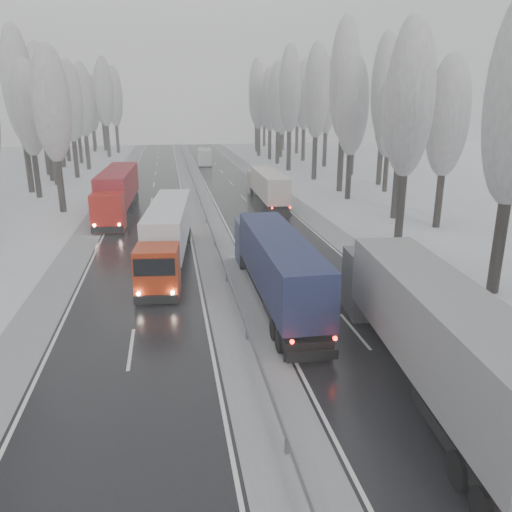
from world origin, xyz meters
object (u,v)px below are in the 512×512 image
object	(u,v)px
truck_red_white	(168,230)
truck_red_red	(117,189)
truck_cream_box	(267,185)
box_truck_distant	(205,157)
truck_blue_box	(275,261)
truck_grey_tarp	(428,324)

from	to	relation	value
truck_red_white	truck_red_red	xyz separation A→B (m)	(-4.76, 16.39, 0.26)
truck_cream_box	box_truck_distant	bearing A→B (deg)	97.10
truck_blue_box	box_truck_distant	distance (m)	65.25
box_truck_distant	truck_red_white	distance (m)	57.62
truck_grey_tarp	truck_red_red	world-z (taller)	truck_grey_tarp
truck_cream_box	truck_red_white	world-z (taller)	truck_red_white
truck_red_red	truck_blue_box	bearing A→B (deg)	-64.84
box_truck_distant	truck_blue_box	bearing A→B (deg)	-86.71
truck_blue_box	truck_red_white	world-z (taller)	truck_blue_box
truck_grey_tarp	box_truck_distant	world-z (taller)	truck_grey_tarp
truck_grey_tarp	truck_cream_box	xyz separation A→B (m)	(1.01, 36.60, -0.40)
truck_grey_tarp	truck_red_white	world-z (taller)	truck_grey_tarp
truck_grey_tarp	truck_blue_box	world-z (taller)	truck_grey_tarp
truck_blue_box	truck_cream_box	world-z (taller)	truck_blue_box
truck_cream_box	truck_red_red	distance (m)	15.60
truck_grey_tarp	truck_cream_box	distance (m)	36.61
truck_blue_box	box_truck_distant	size ratio (longest dim) A/B	1.95
box_truck_distant	truck_red_red	distance (m)	42.44
truck_blue_box	truck_red_white	xyz separation A→B (m)	(-5.74, 8.01, -0.02)
box_truck_distant	truck_cream_box	bearing A→B (deg)	-80.05
truck_grey_tarp	truck_cream_box	size ratio (longest dim) A/B	1.19
truck_grey_tarp	truck_cream_box	bearing A→B (deg)	94.04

